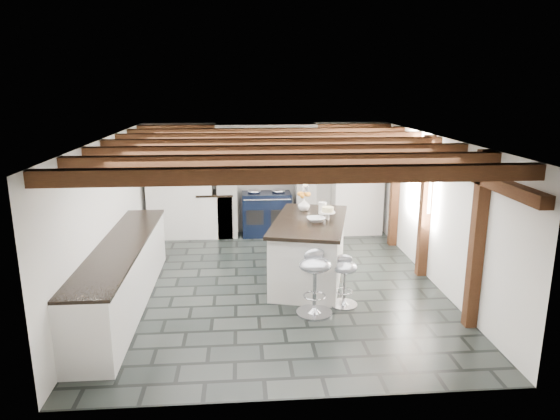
{
  "coord_description": "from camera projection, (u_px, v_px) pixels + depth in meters",
  "views": [
    {
      "loc": [
        -0.52,
        -7.34,
        3.06
      ],
      "look_at": [
        0.1,
        0.4,
        1.1
      ],
      "focal_mm": 32.0,
      "sensor_mm": 36.0,
      "label": 1
    }
  ],
  "objects": [
    {
      "name": "bar_stool_far",
      "position": [
        314.0,
        275.0,
        6.72
      ],
      "size": [
        0.59,
        0.59,
        0.91
      ],
      "rotation": [
        0.0,
        0.0,
        0.41
      ],
      "color": "silver",
      "rests_on": "ground"
    },
    {
      "name": "kitchen_island",
      "position": [
        309.0,
        249.0,
        7.91
      ],
      "size": [
        1.54,
        2.24,
        1.35
      ],
      "rotation": [
        0.0,
        0.0,
        -0.25
      ],
      "color": "white",
      "rests_on": "ground"
    },
    {
      "name": "room_shell",
      "position": [
        236.0,
        199.0,
        8.95
      ],
      "size": [
        6.0,
        6.03,
        6.0
      ],
      "color": "white",
      "rests_on": "ground"
    },
    {
      "name": "ground",
      "position": [
        276.0,
        284.0,
        7.88
      ],
      "size": [
        6.0,
        6.0,
        0.0
      ],
      "primitive_type": "plane",
      "color": "black",
      "rests_on": "ground"
    },
    {
      "name": "bar_stool_near",
      "position": [
        344.0,
        275.0,
        7.01
      ],
      "size": [
        0.44,
        0.44,
        0.74
      ],
      "rotation": [
        0.0,
        0.0,
        -0.26
      ],
      "color": "silver",
      "rests_on": "ground"
    },
    {
      "name": "range_cooker",
      "position": [
        267.0,
        213.0,
        10.36
      ],
      "size": [
        1.0,
        0.63,
        0.99
      ],
      "color": "black",
      "rests_on": "ground"
    }
  ]
}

